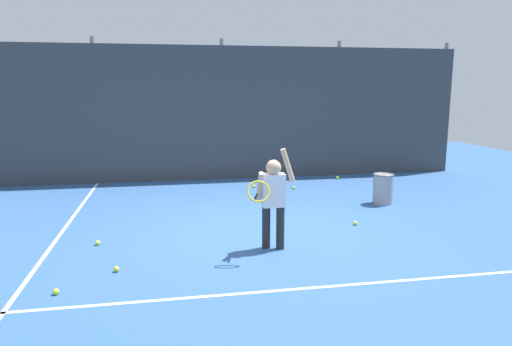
{
  "coord_description": "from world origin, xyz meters",
  "views": [
    {
      "loc": [
        -1.22,
        -6.6,
        2.14
      ],
      "look_at": [
        0.05,
        0.21,
        0.85
      ],
      "focal_mm": 32.65,
      "sensor_mm": 36.0,
      "label": 1
    }
  ],
  "objects_px": {
    "tennis_ball_0": "(294,188)",
    "tennis_ball_3": "(355,223)",
    "tennis_player": "(273,196)",
    "tennis_ball_5": "(254,186)",
    "tennis_ball_6": "(56,292)",
    "tennis_ball_1": "(337,178)",
    "tennis_ball_2": "(98,243)",
    "ball_hopper": "(383,188)",
    "tennis_ball_4": "(116,269)"
  },
  "relations": [
    {
      "from": "ball_hopper",
      "to": "tennis_ball_6",
      "type": "relative_size",
      "value": 8.52
    },
    {
      "from": "tennis_player",
      "to": "tennis_ball_4",
      "type": "height_order",
      "value": "tennis_player"
    },
    {
      "from": "tennis_ball_2",
      "to": "tennis_ball_3",
      "type": "relative_size",
      "value": 1.0
    },
    {
      "from": "tennis_ball_5",
      "to": "tennis_ball_6",
      "type": "height_order",
      "value": "same"
    },
    {
      "from": "tennis_ball_4",
      "to": "tennis_ball_6",
      "type": "relative_size",
      "value": 1.0
    },
    {
      "from": "tennis_player",
      "to": "tennis_ball_3",
      "type": "height_order",
      "value": "tennis_player"
    },
    {
      "from": "tennis_ball_2",
      "to": "tennis_ball_6",
      "type": "bearing_deg",
      "value": -97.48
    },
    {
      "from": "tennis_ball_0",
      "to": "tennis_ball_3",
      "type": "relative_size",
      "value": 1.0
    },
    {
      "from": "tennis_ball_0",
      "to": "tennis_ball_4",
      "type": "height_order",
      "value": "same"
    },
    {
      "from": "tennis_ball_5",
      "to": "ball_hopper",
      "type": "bearing_deg",
      "value": -40.52
    },
    {
      "from": "tennis_ball_1",
      "to": "tennis_ball_5",
      "type": "height_order",
      "value": "same"
    },
    {
      "from": "ball_hopper",
      "to": "tennis_ball_1",
      "type": "bearing_deg",
      "value": 89.95
    },
    {
      "from": "tennis_ball_2",
      "to": "tennis_ball_3",
      "type": "xyz_separation_m",
      "value": [
        3.84,
        0.24,
        0.0
      ]
    },
    {
      "from": "tennis_player",
      "to": "tennis_ball_0",
      "type": "height_order",
      "value": "tennis_player"
    },
    {
      "from": "tennis_player",
      "to": "tennis_ball_1",
      "type": "bearing_deg",
      "value": 60.82
    },
    {
      "from": "ball_hopper",
      "to": "tennis_ball_6",
      "type": "bearing_deg",
      "value": -149.57
    },
    {
      "from": "ball_hopper",
      "to": "tennis_ball_0",
      "type": "relative_size",
      "value": 8.52
    },
    {
      "from": "tennis_ball_6",
      "to": "tennis_ball_0",
      "type": "bearing_deg",
      "value": 49.88
    },
    {
      "from": "tennis_ball_3",
      "to": "tennis_ball_4",
      "type": "bearing_deg",
      "value": -160.13
    },
    {
      "from": "ball_hopper",
      "to": "tennis_ball_2",
      "type": "xyz_separation_m",
      "value": [
        -4.86,
        -1.45,
        -0.26
      ]
    },
    {
      "from": "tennis_player",
      "to": "tennis_ball_2",
      "type": "xyz_separation_m",
      "value": [
        -2.33,
        0.58,
        -0.69
      ]
    },
    {
      "from": "tennis_ball_0",
      "to": "tennis_ball_2",
      "type": "bearing_deg",
      "value": -140.48
    },
    {
      "from": "tennis_ball_1",
      "to": "tennis_ball_3",
      "type": "bearing_deg",
      "value": -106.02
    },
    {
      "from": "tennis_ball_5",
      "to": "tennis_player",
      "type": "bearing_deg",
      "value": -96.59
    },
    {
      "from": "tennis_player",
      "to": "tennis_ball_5",
      "type": "relative_size",
      "value": 20.46
    },
    {
      "from": "tennis_ball_3",
      "to": "tennis_ball_0",
      "type": "bearing_deg",
      "value": 95.65
    },
    {
      "from": "tennis_ball_4",
      "to": "tennis_ball_2",
      "type": "bearing_deg",
      "value": 109.19
    },
    {
      "from": "tennis_ball_3",
      "to": "tennis_ball_1",
      "type": "bearing_deg",
      "value": 73.98
    },
    {
      "from": "tennis_ball_1",
      "to": "tennis_ball_2",
      "type": "distance_m",
      "value": 6.19
    },
    {
      "from": "tennis_player",
      "to": "tennis_ball_4",
      "type": "xyz_separation_m",
      "value": [
        -1.97,
        -0.44,
        -0.69
      ]
    },
    {
      "from": "tennis_ball_3",
      "to": "tennis_player",
      "type": "bearing_deg",
      "value": -151.46
    },
    {
      "from": "tennis_ball_5",
      "to": "tennis_ball_6",
      "type": "xyz_separation_m",
      "value": [
        -2.97,
        -4.77,
        0.0
      ]
    },
    {
      "from": "ball_hopper",
      "to": "tennis_ball_5",
      "type": "relative_size",
      "value": 8.52
    },
    {
      "from": "tennis_ball_3",
      "to": "tennis_ball_6",
      "type": "relative_size",
      "value": 1.0
    },
    {
      "from": "tennis_player",
      "to": "ball_hopper",
      "type": "height_order",
      "value": "tennis_player"
    },
    {
      "from": "tennis_ball_5",
      "to": "tennis_ball_6",
      "type": "bearing_deg",
      "value": -121.9
    },
    {
      "from": "tennis_ball_3",
      "to": "tennis_ball_5",
      "type": "distance_m",
      "value": 3.18
    },
    {
      "from": "tennis_ball_2",
      "to": "tennis_ball_4",
      "type": "xyz_separation_m",
      "value": [
        0.35,
        -1.02,
        0.0
      ]
    },
    {
      "from": "ball_hopper",
      "to": "tennis_ball_0",
      "type": "bearing_deg",
      "value": 130.74
    },
    {
      "from": "tennis_ball_0",
      "to": "tennis_ball_6",
      "type": "bearing_deg",
      "value": -130.12
    },
    {
      "from": "ball_hopper",
      "to": "tennis_ball_3",
      "type": "bearing_deg",
      "value": -130.49
    },
    {
      "from": "tennis_ball_0",
      "to": "tennis_ball_5",
      "type": "height_order",
      "value": "same"
    },
    {
      "from": "tennis_ball_2",
      "to": "tennis_ball_3",
      "type": "distance_m",
      "value": 3.85
    },
    {
      "from": "tennis_ball_5",
      "to": "tennis_ball_4",
      "type": "bearing_deg",
      "value": -119.57
    },
    {
      "from": "tennis_ball_0",
      "to": "tennis_ball_2",
      "type": "distance_m",
      "value": 4.63
    },
    {
      "from": "tennis_ball_2",
      "to": "tennis_ball_6",
      "type": "relative_size",
      "value": 1.0
    },
    {
      "from": "ball_hopper",
      "to": "tennis_ball_5",
      "type": "height_order",
      "value": "ball_hopper"
    },
    {
      "from": "tennis_player",
      "to": "tennis_ball_1",
      "type": "relative_size",
      "value": 20.46
    },
    {
      "from": "tennis_ball_4",
      "to": "tennis_ball_6",
      "type": "distance_m",
      "value": 0.76
    },
    {
      "from": "tennis_ball_2",
      "to": "tennis_ball_5",
      "type": "relative_size",
      "value": 1.0
    }
  ]
}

